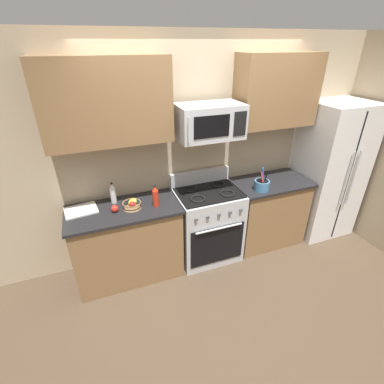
% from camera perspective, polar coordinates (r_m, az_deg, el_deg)
% --- Properties ---
extents(ground_plane, '(16.00, 16.00, 0.00)m').
position_cam_1_polar(ground_plane, '(3.39, 7.78, -19.21)').
color(ground_plane, '#473828').
extents(wall_back, '(8.00, 0.10, 2.60)m').
position_cam_1_polar(wall_back, '(3.45, 1.05, 8.22)').
color(wall_back, tan).
rests_on(wall_back, ground).
extents(counter_left, '(1.20, 0.59, 0.91)m').
position_cam_1_polar(counter_left, '(3.34, -12.87, -9.94)').
color(counter_left, olive).
rests_on(counter_left, ground).
extents(range_oven, '(0.76, 0.63, 1.09)m').
position_cam_1_polar(range_oven, '(3.54, 3.11, -6.40)').
color(range_oven, '#B2B5BA').
rests_on(range_oven, ground).
extents(counter_right, '(0.97, 0.59, 0.91)m').
position_cam_1_polar(counter_right, '(3.93, 14.92, -3.85)').
color(counter_right, olive).
rests_on(counter_right, ground).
extents(refrigerator, '(0.78, 0.70, 1.84)m').
position_cam_1_polar(refrigerator, '(4.27, 25.77, 3.83)').
color(refrigerator, silver).
rests_on(refrigerator, ground).
extents(microwave, '(0.69, 0.44, 0.35)m').
position_cam_1_polar(microwave, '(3.03, 3.55, 14.08)').
color(microwave, '#B2B5BA').
extents(upper_cabinets_left, '(1.19, 0.34, 0.79)m').
position_cam_1_polar(upper_cabinets_left, '(2.84, -16.87, 17.02)').
color(upper_cabinets_left, olive).
extents(upper_cabinets_right, '(0.96, 0.34, 0.79)m').
position_cam_1_polar(upper_cabinets_right, '(3.52, 16.82, 19.01)').
color(upper_cabinets_right, olive).
extents(utensil_crock, '(0.18, 0.18, 0.29)m').
position_cam_1_polar(utensil_crock, '(3.44, 13.93, 1.42)').
color(utensil_crock, teal).
rests_on(utensil_crock, counter_right).
extents(fruit_basket, '(0.20, 0.20, 0.09)m').
position_cam_1_polar(fruit_basket, '(3.06, -12.02, -2.42)').
color(fruit_basket, brown).
rests_on(fruit_basket, counter_left).
extents(apple_loose, '(0.08, 0.08, 0.08)m').
position_cam_1_polar(apple_loose, '(3.04, -15.36, -3.26)').
color(apple_loose, red).
rests_on(apple_loose, counter_left).
extents(cutting_board, '(0.35, 0.29, 0.02)m').
position_cam_1_polar(cutting_board, '(3.18, -21.54, -3.45)').
color(cutting_board, silver).
rests_on(cutting_board, counter_left).
extents(bottle_hot_sauce, '(0.06, 0.06, 0.25)m').
position_cam_1_polar(bottle_hot_sauce, '(3.02, -7.41, -0.86)').
color(bottle_hot_sauce, red).
rests_on(bottle_hot_sauce, counter_left).
extents(bottle_vinegar, '(0.06, 0.06, 0.24)m').
position_cam_1_polar(bottle_vinegar, '(3.18, -15.70, -0.30)').
color(bottle_vinegar, silver).
rests_on(bottle_vinegar, counter_left).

